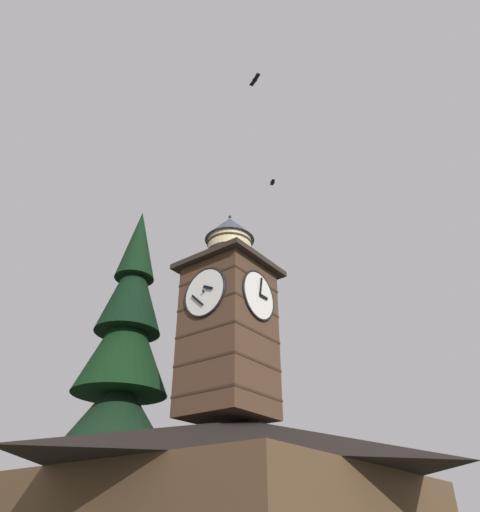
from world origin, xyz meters
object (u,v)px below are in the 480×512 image
Objects in this scene: flying_bird_high at (272,183)px; flying_bird_low at (255,80)px; pine_tree_behind at (118,405)px; clock_tower at (229,318)px; building_main at (246,504)px; moon at (97,446)px.

flying_bird_low is (7.33, 3.92, -0.81)m from flying_bird_high.
pine_tree_behind is 33.35× the size of flying_bird_high.
flying_bird_high is at bearing 176.67° from clock_tower.
building_main is 7.39m from clock_tower.
building_main is 1.43× the size of clock_tower.
flying_bird_low is (3.51, 4.14, 9.32)m from clock_tower.
flying_bird_low reaches higher than clock_tower.
moon is at bearing -119.39° from clock_tower.
clock_tower is 37.62m from moon.
clock_tower is 10.83m from flying_bird_high.
pine_tree_behind is 23.91× the size of flying_bird_low.
moon is 3.34× the size of flying_bird_high.
building_main is at bearing 107.26° from pine_tree_behind.
pine_tree_behind reaches higher than building_main.
building_main is at bearing -137.87° from flying_bird_low.
flying_bird_high is 8.35m from flying_bird_low.
building_main is at bearing 61.66° from moon.
flying_bird_high is (-3.82, 0.22, 10.13)m from clock_tower.
moon is 44.04m from flying_bird_low.
flying_bird_low reaches higher than building_main.
moon is at bearing -125.74° from pine_tree_behind.
pine_tree_behind is at bearing 54.26° from moon.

